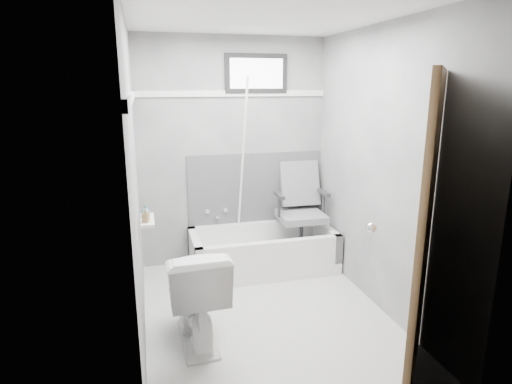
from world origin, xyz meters
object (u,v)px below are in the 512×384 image
object	(u,v)px
bathtub	(263,250)
door	(495,248)
soap_bottle_b	(145,211)
soap_bottle_a	(146,215)
toilet	(195,293)
office_chair	(301,210)

from	to	relation	value
bathtub	door	distance (m)	2.46
door	soap_bottle_b	world-z (taller)	door
soap_bottle_a	soap_bottle_b	world-z (taller)	soap_bottle_a
door	bathtub	bearing A→B (deg)	108.75
bathtub	toilet	world-z (taller)	toilet
bathtub	door	xyz separation A→B (m)	(0.75, -2.21, 0.79)
soap_bottle_b	door	bearing A→B (deg)	-36.61
office_chair	soap_bottle_b	xyz separation A→B (m)	(-1.61, -0.83, 0.35)
bathtub	toilet	distance (m)	1.42
bathtub	office_chair	distance (m)	0.60
soap_bottle_a	soap_bottle_b	xyz separation A→B (m)	(0.00, 0.14, -0.01)
door	soap_bottle_a	world-z (taller)	door
office_chair	soap_bottle_b	world-z (taller)	office_chair
office_chair	bathtub	bearing A→B (deg)	-171.38
office_chair	toilet	size ratio (longest dim) A/B	1.24
bathtub	soap_bottle_b	world-z (taller)	soap_bottle_b
toilet	soap_bottle_a	size ratio (longest dim) A/B	7.51
door	soap_bottle_a	bearing A→B (deg)	146.17
bathtub	toilet	xyz separation A→B (m)	(-0.85, -1.12, 0.18)
soap_bottle_a	soap_bottle_b	size ratio (longest dim) A/B	1.16
bathtub	door	world-z (taller)	door
soap_bottle_a	soap_bottle_b	distance (m)	0.14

